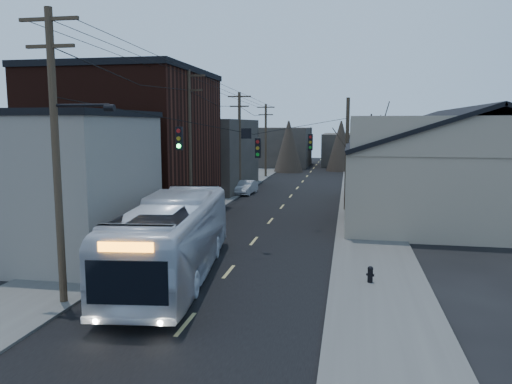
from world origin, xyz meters
TOP-DOWN VIEW (x-y plane):
  - ground at (0.00, 0.00)m, footprint 160.00×160.00m
  - road_surface at (0.00, 30.00)m, footprint 9.00×110.00m
  - sidewalk_left at (-6.50, 30.00)m, footprint 4.00×110.00m
  - sidewalk_right at (6.50, 30.00)m, footprint 4.00×110.00m
  - building_clapboard at (-9.00, 9.00)m, footprint 8.00×8.00m
  - building_brick at (-10.00, 20.00)m, footprint 10.00×12.00m
  - building_left_far at (-9.50, 36.00)m, footprint 9.00×14.00m
  - warehouse at (13.00, 25.00)m, footprint 16.16×20.60m
  - building_far_left at (-6.00, 65.00)m, footprint 10.00×12.00m
  - building_far_right at (7.00, 70.00)m, footprint 12.00×14.00m
  - bare_tree at (6.50, 20.00)m, footprint 0.40×0.40m
  - utility_lines at (-3.11, 24.14)m, footprint 11.24×45.28m
  - bus at (-2.09, 6.73)m, footprint 4.42×12.78m
  - parked_car at (-4.30, 32.61)m, footprint 1.65×3.97m
  - fire_hydrant at (6.14, 7.30)m, footprint 0.33×0.23m

SIDE VIEW (x-z plane):
  - ground at x=0.00m, z-range 0.00..0.00m
  - road_surface at x=0.00m, z-range 0.00..0.02m
  - sidewalk_left at x=-6.50m, z-range 0.00..0.12m
  - sidewalk_right at x=6.50m, z-range 0.00..0.12m
  - fire_hydrant at x=6.14m, z-range 0.14..0.83m
  - parked_car at x=-4.30m, z-range 0.00..1.28m
  - bus at x=-2.09m, z-range 0.00..3.49m
  - building_far_right at x=7.00m, z-range 0.00..5.00m
  - warehouse at x=13.00m, z-range -1.17..6.56m
  - building_far_left at x=-6.00m, z-range 0.00..6.00m
  - building_clapboard at x=-9.00m, z-range 0.00..7.00m
  - building_left_far at x=-9.50m, z-range 0.00..7.00m
  - bare_tree at x=6.50m, z-range 0.00..7.20m
  - utility_lines at x=-3.11m, z-range -0.30..10.20m
  - building_brick at x=-10.00m, z-range 0.00..10.00m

